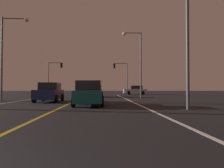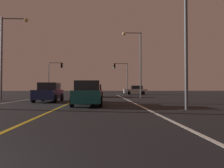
{
  "view_description": "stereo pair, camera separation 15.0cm",
  "coord_description": "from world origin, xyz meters",
  "views": [
    {
      "loc": [
        2.57,
        -2.16,
        1.19
      ],
      "look_at": [
        4.02,
        29.37,
        1.84
      ],
      "focal_mm": 33.96,
      "sensor_mm": 36.0,
      "label": 1
    },
    {
      "loc": [
        2.72,
        -2.16,
        1.19
      ],
      "look_at": [
        4.02,
        29.37,
        1.84
      ],
      "focal_mm": 33.96,
      "sensor_mm": 36.0,
      "label": 2
    }
  ],
  "objects": [
    {
      "name": "street_lamp_left_mid",
      "position": [
        -6.72,
        19.09,
        5.26
      ],
      "size": [
        2.68,
        0.44,
        8.26
      ],
      "color": "#4C4C51",
      "rests_on": "ground"
    },
    {
      "name": "car_lead_same_lane",
      "position": [
        1.66,
        12.48,
        0.82
      ],
      "size": [
        2.02,
        4.3,
        1.7
      ],
      "rotation": [
        0.0,
        0.0,
        1.57
      ],
      "color": "black",
      "rests_on": "ground"
    },
    {
      "name": "street_lamp_right_near",
      "position": [
        6.82,
        9.39,
        5.46
      ],
      "size": [
        2.4,
        0.44,
        8.68
      ],
      "rotation": [
        0.0,
        0.0,
        3.14
      ],
      "color": "#4C4C51",
      "rests_on": "ground"
    },
    {
      "name": "car_ahead_far",
      "position": [
        1.64,
        26.84,
        0.82
      ],
      "size": [
        2.02,
        4.3,
        1.7
      ],
      "rotation": [
        0.0,
        0.0,
        1.57
      ],
      "color": "black",
      "rests_on": "ground"
    },
    {
      "name": "car_oncoming",
      "position": [
        -2.14,
        16.95,
        0.82
      ],
      "size": [
        2.02,
        4.3,
        1.7
      ],
      "rotation": [
        0.0,
        0.0,
        -1.57
      ],
      "color": "black",
      "rests_on": "ground"
    },
    {
      "name": "traffic_light_near_right",
      "position": [
        5.95,
        36.53,
        4.26
      ],
      "size": [
        2.7,
        0.36,
        5.81
      ],
      "rotation": [
        0.0,
        0.0,
        3.14
      ],
      "color": "#4C4C51",
      "rests_on": "ground"
    },
    {
      "name": "lane_center_divider",
      "position": [
        0.0,
        15.01,
        0.0
      ],
      "size": [
        0.16,
        42.03,
        0.01
      ],
      "primitive_type": "cube",
      "color": "gold",
      "rests_on": "ground"
    },
    {
      "name": "car_crossing_side",
      "position": [
        8.81,
        37.66,
        0.82
      ],
      "size": [
        4.3,
        2.02,
        1.7
      ],
      "rotation": [
        0.0,
        0.0,
        3.14
      ],
      "color": "black",
      "rests_on": "ground"
    },
    {
      "name": "lane_edge_left",
      "position": [
        -5.21,
        15.01,
        0.0
      ],
      "size": [
        0.16,
        42.03,
        0.01
      ],
      "primitive_type": "cube",
      "color": "silver",
      "rests_on": "ground"
    },
    {
      "name": "lane_edge_right",
      "position": [
        5.21,
        15.01,
        0.0
      ],
      "size": [
        0.16,
        42.03,
        0.01
      ],
      "primitive_type": "cube",
      "color": "silver",
      "rests_on": "ground"
    },
    {
      "name": "traffic_light_near_left",
      "position": [
        -5.99,
        36.53,
        4.31
      ],
      "size": [
        2.63,
        0.36,
        5.88
      ],
      "color": "#4C4C51",
      "rests_on": "ground"
    },
    {
      "name": "street_lamp_right_far",
      "position": [
        6.8,
        23.69,
        5.19
      ],
      "size": [
        2.38,
        0.44,
        8.18
      ],
      "rotation": [
        0.0,
        0.0,
        3.14
      ],
      "color": "#4C4C51",
      "rests_on": "ground"
    }
  ]
}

